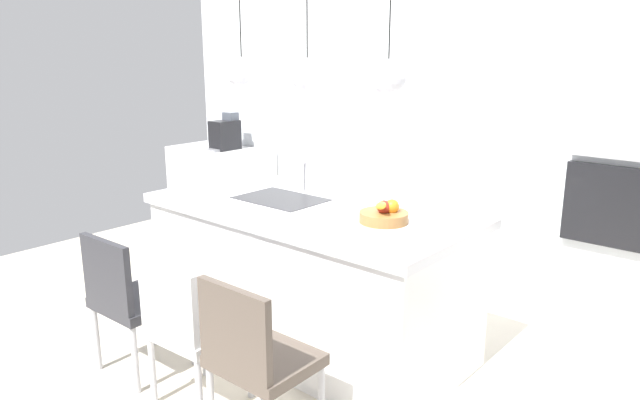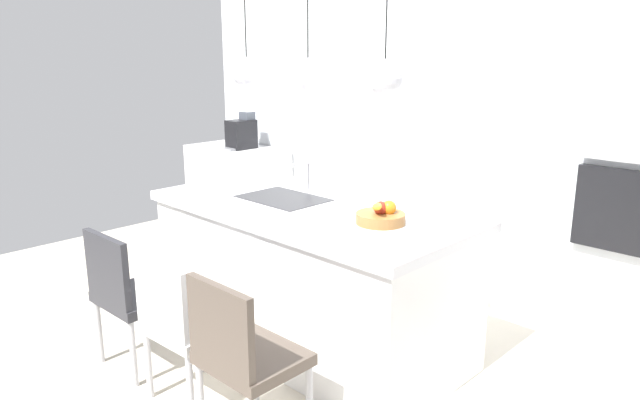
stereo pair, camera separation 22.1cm
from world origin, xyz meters
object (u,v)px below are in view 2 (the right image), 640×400
microwave (629,136)px  coffee_machine (242,133)px  fruit_bowl (381,215)px  oven (619,210)px  chair_far (243,352)px  chair_middle (184,321)px  chair_near (132,291)px

microwave → coffee_machine: bearing=-175.3°
fruit_bowl → coffee_machine: bearing=156.1°
oven → chair_far: (-0.82, -2.54, -0.36)m
chair_middle → fruit_bowl: bearing=59.2°
oven → fruit_bowl: bearing=-115.6°
chair_far → chair_near: bearing=-179.8°
chair_middle → coffee_machine: bearing=136.1°
microwave → chair_near: size_ratio=0.62×
microwave → chair_middle: bearing=-117.6°
oven → chair_middle: (-1.33, -2.53, -0.38)m
oven → chair_far: bearing=-108.0°
fruit_bowl → microwave: 1.79m
fruit_bowl → chair_far: 1.08m
coffee_machine → microwave: (3.65, 0.30, 0.31)m
chair_near → coffee_machine: bearing=128.3°
fruit_bowl → coffee_machine: size_ratio=0.74×
microwave → chair_far: size_ratio=0.62×
chair_near → chair_far: same height
chair_far → chair_middle: bearing=179.7°
chair_far → oven: bearing=72.0°
coffee_machine → chair_near: 2.91m
chair_far → coffee_machine: bearing=141.6°
oven → chair_far: 2.69m
fruit_bowl → chair_far: (-0.06, -0.96, -0.50)m
chair_near → chair_middle: 0.55m
microwave → chair_far: (-0.82, -2.54, -0.86)m
chair_near → oven: bearing=53.6°
coffee_machine → microwave: microwave is taller
coffee_machine → chair_near: (1.77, -2.24, -0.55)m
microwave → chair_middle: 2.99m
chair_far → microwave: bearing=72.0°
fruit_bowl → chair_near: bearing=-139.3°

